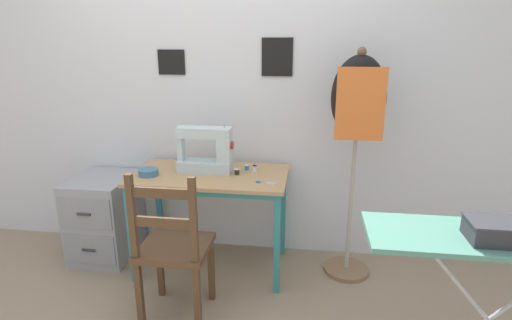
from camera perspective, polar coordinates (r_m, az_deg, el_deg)
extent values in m
plane|color=gray|center=(2.86, -7.62, -17.79)|extent=(14.00, 14.00, 0.00)
cube|color=silver|center=(3.02, -5.21, 10.19)|extent=(10.00, 0.05, 2.55)
cube|color=black|center=(3.08, -11.99, 13.52)|extent=(0.20, 0.01, 0.18)
cube|color=black|center=(2.91, 3.05, 14.48)|extent=(0.22, 0.01, 0.26)
cube|color=tan|center=(2.80, -6.57, -2.17)|extent=(1.07, 0.59, 0.02)
cube|color=teal|center=(2.58, -7.96, -4.66)|extent=(0.99, 0.03, 0.04)
cube|color=teal|center=(2.88, -17.39, -10.15)|extent=(0.04, 0.04, 0.70)
cube|color=teal|center=(2.63, 3.01, -11.97)|extent=(0.04, 0.04, 0.70)
cube|color=teal|center=(3.30, -13.66, -6.29)|extent=(0.04, 0.04, 0.70)
cube|color=teal|center=(3.09, 3.86, -7.45)|extent=(0.04, 0.04, 0.70)
cube|color=silver|center=(2.83, -7.25, -0.87)|extent=(0.38, 0.15, 0.08)
cube|color=silver|center=(2.75, -4.50, 2.16)|extent=(0.09, 0.13, 0.24)
cube|color=silver|center=(2.77, -7.88, 3.93)|extent=(0.33, 0.11, 0.07)
cube|color=silver|center=(2.84, -10.65, 1.66)|extent=(0.04, 0.08, 0.17)
cylinder|color=#B22D2D|center=(2.74, -3.42, 2.12)|extent=(0.02, 0.06, 0.06)
cylinder|color=#99999E|center=(2.72, -4.57, 4.82)|extent=(0.01, 0.01, 0.02)
cylinder|color=teal|center=(2.83, -15.13, -1.70)|extent=(0.14, 0.14, 0.04)
cylinder|color=#243D54|center=(2.82, -15.16, -1.32)|extent=(0.11, 0.11, 0.01)
cube|color=silver|center=(2.59, 1.82, -3.27)|extent=(0.11, 0.02, 0.00)
cube|color=silver|center=(2.58, 1.72, -3.38)|extent=(0.11, 0.05, 0.00)
torus|color=#2870B7|center=(2.60, 0.27, -3.17)|extent=(0.03, 0.03, 0.01)
torus|color=#2870B7|center=(2.60, 0.31, -3.14)|extent=(0.03, 0.03, 0.01)
cylinder|color=black|center=(2.74, -2.75, -1.72)|extent=(0.03, 0.03, 0.04)
cylinder|color=beige|center=(2.73, -2.76, -1.32)|extent=(0.04, 0.04, 0.00)
cylinder|color=beige|center=(2.75, -2.75, -2.12)|extent=(0.04, 0.04, 0.00)
cylinder|color=#2875C1|center=(2.84, -1.31, -1.12)|extent=(0.03, 0.03, 0.04)
cylinder|color=beige|center=(2.83, -1.32, -0.77)|extent=(0.04, 0.04, 0.00)
cylinder|color=beige|center=(2.84, -1.31, -1.47)|extent=(0.04, 0.04, 0.00)
cylinder|color=silver|center=(2.81, -0.20, -1.22)|extent=(0.03, 0.03, 0.04)
cylinder|color=beige|center=(2.80, -0.20, -0.82)|extent=(0.04, 0.04, 0.00)
cylinder|color=beige|center=(2.82, -0.20, -1.62)|extent=(0.04, 0.04, 0.00)
cube|color=#513823|center=(2.44, -11.47, -12.15)|extent=(0.40, 0.38, 0.04)
cube|color=#513823|center=(2.74, -13.53, -14.48)|extent=(0.04, 0.04, 0.43)
cube|color=#513823|center=(2.65, -6.40, -15.31)|extent=(0.04, 0.04, 0.43)
cube|color=#513823|center=(2.50, -16.28, -18.10)|extent=(0.04, 0.04, 0.43)
cube|color=#513823|center=(2.39, -8.37, -19.26)|extent=(0.04, 0.04, 0.43)
cube|color=#513823|center=(2.26, -17.28, -7.71)|extent=(0.04, 0.04, 0.48)
cube|color=#513823|center=(2.14, -8.92, -8.50)|extent=(0.04, 0.04, 0.48)
cube|color=#513823|center=(2.14, -13.47, -4.61)|extent=(0.34, 0.02, 0.06)
cube|color=#513823|center=(2.21, -13.18, -8.68)|extent=(0.34, 0.02, 0.06)
cube|color=#93999E|center=(3.31, -20.70, -7.56)|extent=(0.42, 0.52, 0.63)
cube|color=gray|center=(3.05, -23.29, -7.09)|extent=(0.39, 0.01, 0.23)
cube|color=#333338|center=(3.04, -23.39, -7.16)|extent=(0.10, 0.01, 0.02)
cube|color=gray|center=(3.16, -22.72, -11.73)|extent=(0.39, 0.01, 0.23)
cube|color=#333338|center=(3.15, -22.81, -11.81)|extent=(0.10, 0.01, 0.02)
cylinder|color=#846647|center=(3.08, 12.75, -14.98)|extent=(0.32, 0.32, 0.03)
cylinder|color=#ADA89E|center=(2.84, 13.43, -5.65)|extent=(0.03, 0.03, 1.05)
ellipsoid|color=black|center=(2.66, 14.45, 8.67)|extent=(0.35, 0.25, 0.53)
sphere|color=brown|center=(2.64, 14.89, 14.72)|extent=(0.06, 0.06, 0.06)
cube|color=orange|center=(2.54, 14.71, 7.68)|extent=(0.30, 0.01, 0.45)
cube|color=#518E7A|center=(2.02, 31.89, -9.56)|extent=(1.14, 0.37, 0.02)
cylinder|color=#B7B7BC|center=(2.21, 30.21, -19.17)|extent=(0.70, 0.02, 0.80)
cylinder|color=#B7B7BC|center=(2.21, 30.21, -19.17)|extent=(0.70, 0.02, 0.80)
cube|color=#333338|center=(1.93, 30.93, -8.80)|extent=(0.21, 0.16, 0.08)
cube|color=#38383D|center=(1.91, 31.12, -7.57)|extent=(0.22, 0.17, 0.01)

